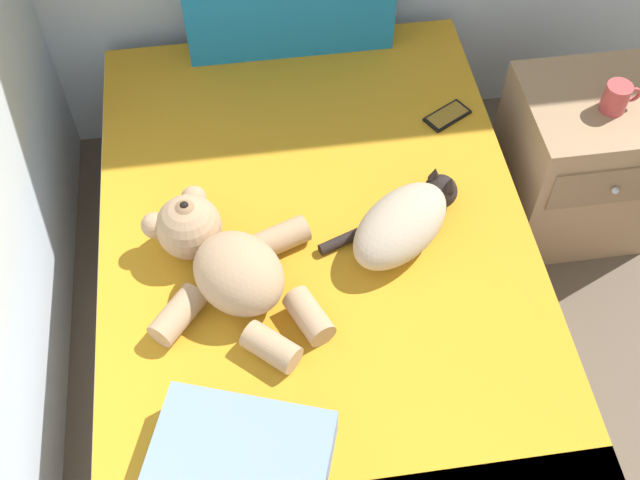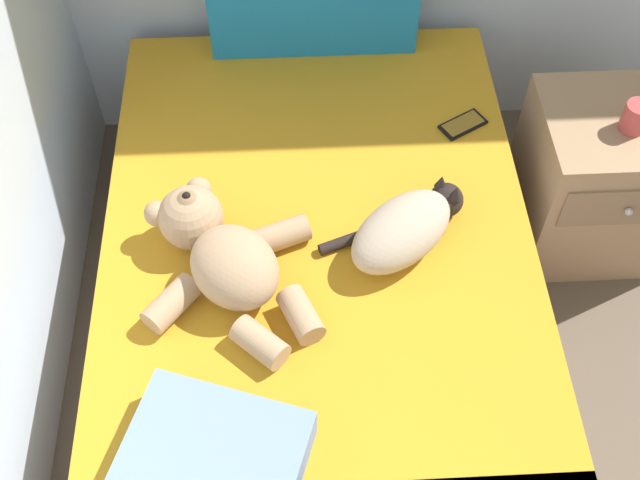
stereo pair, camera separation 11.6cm
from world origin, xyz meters
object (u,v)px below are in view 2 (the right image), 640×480
(bed, at_px, (319,300))
(throw_pillow, at_px, (216,454))
(mug, at_px, (637,117))
(cat, at_px, (406,228))
(cell_phone, at_px, (463,124))
(nightstand, at_px, (597,180))
(teddy_bear, at_px, (222,254))

(bed, distance_m, throw_pillow, 0.73)
(bed, height_order, mug, mug)
(cat, xyz_separation_m, cell_phone, (0.24, 0.45, -0.07))
(throw_pillow, xyz_separation_m, mug, (1.24, 0.96, 0.06))
(cell_phone, relative_size, nightstand, 0.28)
(cat, height_order, mug, mug)
(throw_pillow, relative_size, nightstand, 0.69)
(teddy_bear, distance_m, cell_phone, 0.91)
(throw_pillow, bearing_deg, bed, 66.18)
(cat, xyz_separation_m, mug, (0.73, 0.35, 0.04))
(cell_phone, distance_m, mug, 0.51)
(teddy_bear, relative_size, nightstand, 0.99)
(bed, bearing_deg, teddy_bear, -167.57)
(cat, relative_size, teddy_bear, 0.74)
(bed, bearing_deg, throw_pillow, -113.82)
(teddy_bear, xyz_separation_m, mug, (1.23, 0.42, 0.03))
(teddy_bear, bearing_deg, bed, 12.43)
(teddy_bear, xyz_separation_m, nightstand, (1.22, 0.46, -0.31))
(cell_phone, xyz_separation_m, mug, (0.49, -0.10, 0.11))
(mug, bearing_deg, teddy_bear, -161.17)
(cell_phone, bearing_deg, throw_pillow, -125.01)
(cat, relative_size, cell_phone, 2.58)
(cat, xyz_separation_m, throw_pillow, (-0.50, -0.61, -0.02))
(teddy_bear, bearing_deg, nightstand, 20.70)
(bed, xyz_separation_m, teddy_bear, (-0.26, -0.06, 0.34))
(bed, bearing_deg, cat, 3.21)
(cat, xyz_separation_m, nightstand, (0.72, 0.39, -0.29))
(throw_pillow, distance_m, nightstand, 1.61)
(cat, distance_m, mug, 0.81)
(teddy_bear, relative_size, mug, 4.79)
(cat, distance_m, cell_phone, 0.51)
(bed, xyz_separation_m, throw_pillow, (-0.26, -0.60, 0.31))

